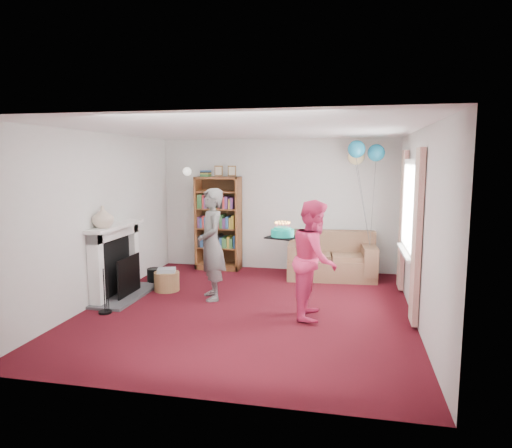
% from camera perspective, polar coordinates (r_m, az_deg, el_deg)
% --- Properties ---
extents(ground, '(5.00, 5.00, 0.00)m').
position_cam_1_polar(ground, '(6.59, -0.96, -10.57)').
color(ground, '#38080F').
rests_on(ground, ground).
extents(wall_back, '(4.50, 0.02, 2.50)m').
position_cam_1_polar(wall_back, '(8.75, 2.65, 2.42)').
color(wall_back, silver).
rests_on(wall_back, ground).
extents(wall_left, '(0.02, 5.00, 2.50)m').
position_cam_1_polar(wall_left, '(7.15, -18.95, 0.75)').
color(wall_left, silver).
rests_on(wall_left, ground).
extents(wall_right, '(0.02, 5.00, 2.50)m').
position_cam_1_polar(wall_right, '(6.21, 19.80, -0.32)').
color(wall_right, silver).
rests_on(wall_right, ground).
extents(ceiling, '(4.50, 5.00, 0.01)m').
position_cam_1_polar(ceiling, '(6.26, -1.01, 11.73)').
color(ceiling, white).
rests_on(ceiling, wall_back).
extents(fireplace, '(0.55, 1.80, 1.12)m').
position_cam_1_polar(fireplace, '(7.35, -16.77, -4.81)').
color(fireplace, '#3F3F42').
rests_on(fireplace, ground).
extents(window_bay, '(0.14, 2.02, 2.20)m').
position_cam_1_polar(window_bay, '(6.80, 18.63, 0.01)').
color(window_bay, white).
rests_on(window_bay, ground).
extents(wall_sconce, '(0.16, 0.23, 0.16)m').
position_cam_1_polar(wall_sconce, '(9.02, -8.59, 6.52)').
color(wall_sconce, gold).
rests_on(wall_sconce, ground).
extents(bookcase, '(0.85, 0.42, 1.99)m').
position_cam_1_polar(bookcase, '(8.84, -4.67, 0.04)').
color(bookcase, '#472B14').
rests_on(bookcase, ground).
extents(sofa, '(1.55, 0.82, 0.82)m').
position_cam_1_polar(sofa, '(8.35, 9.42, -4.46)').
color(sofa, brown).
rests_on(sofa, ground).
extents(wicker_basket, '(0.41, 0.41, 0.36)m').
position_cam_1_polar(wicker_basket, '(7.57, -11.09, -6.94)').
color(wicker_basket, olive).
rests_on(wicker_basket, ground).
extents(person_striped, '(0.64, 0.73, 1.68)m').
position_cam_1_polar(person_striped, '(6.89, -5.56, -2.54)').
color(person_striped, black).
rests_on(person_striped, ground).
extents(person_magenta, '(0.60, 0.77, 1.58)m').
position_cam_1_polar(person_magenta, '(6.13, 7.33, -4.37)').
color(person_magenta, '#D52A5B').
rests_on(person_magenta, ground).
extents(birthday_cake, '(0.39, 0.39, 0.22)m').
position_cam_1_polar(birthday_cake, '(6.39, 3.34, -1.13)').
color(birthday_cake, black).
rests_on(birthday_cake, ground).
extents(balloons, '(0.62, 0.68, 1.79)m').
position_cam_1_polar(balloons, '(8.09, 13.22, 8.65)').
color(balloons, '#3F3F3F').
rests_on(balloons, ground).
extents(mantel_vase, '(0.33, 0.33, 0.32)m').
position_cam_1_polar(mantel_vase, '(6.94, -18.60, 0.86)').
color(mantel_vase, beige).
rests_on(mantel_vase, fireplace).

